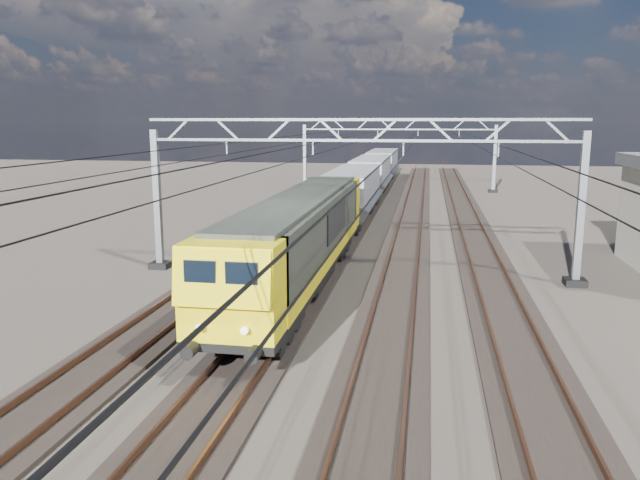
% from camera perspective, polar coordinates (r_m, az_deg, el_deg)
% --- Properties ---
extents(ground, '(160.00, 160.00, 0.00)m').
position_cam_1_polar(ground, '(24.77, 2.27, -5.57)').
color(ground, black).
rests_on(ground, ground).
extents(track_outer_west, '(2.60, 140.00, 0.30)m').
position_cam_1_polar(track_outer_west, '(26.18, -10.90, -4.69)').
color(track_outer_west, black).
rests_on(track_outer_west, ground).
extents(track_loco, '(2.60, 140.00, 0.30)m').
position_cam_1_polar(track_loco, '(25.08, -2.28, -5.20)').
color(track_loco, black).
rests_on(track_loco, ground).
extents(track_inner_east, '(2.60, 140.00, 0.30)m').
position_cam_1_polar(track_inner_east, '(24.58, 6.92, -5.60)').
color(track_inner_east, black).
rests_on(track_inner_east, ground).
extents(track_outer_east, '(2.60, 140.00, 0.30)m').
position_cam_1_polar(track_outer_east, '(24.73, 16.26, -5.87)').
color(track_outer_east, black).
rests_on(track_outer_east, ground).
extents(catenary_gantry_mid, '(19.90, 0.90, 7.11)m').
position_cam_1_polar(catenary_gantry_mid, '(27.91, 3.42, 4.46)').
color(catenary_gantry_mid, '#8E959B').
rests_on(catenary_gantry_mid, ground).
extents(catenary_gantry_far, '(19.90, 0.90, 7.11)m').
position_cam_1_polar(catenary_gantry_far, '(63.71, 7.09, 7.99)').
color(catenary_gantry_far, '#8E959B').
rests_on(catenary_gantry_far, ground).
extents(overhead_wires, '(12.03, 140.00, 0.53)m').
position_cam_1_polar(overhead_wires, '(31.74, 4.28, 8.56)').
color(overhead_wires, black).
rests_on(overhead_wires, ground).
extents(locomotive, '(2.76, 21.10, 3.62)m').
position_cam_1_polar(locomotive, '(25.74, -1.74, 0.38)').
color(locomotive, black).
rests_on(locomotive, ground).
extents(hopper_wagon_lead, '(3.38, 13.00, 3.25)m').
position_cam_1_polar(hopper_wagon_lead, '(43.06, 2.98, 4.48)').
color(hopper_wagon_lead, black).
rests_on(hopper_wagon_lead, ground).
extents(hopper_wagon_mid, '(3.38, 13.00, 3.25)m').
position_cam_1_polar(hopper_wagon_mid, '(57.12, 4.69, 6.03)').
color(hopper_wagon_mid, black).
rests_on(hopper_wagon_mid, ground).
extents(hopper_wagon_third, '(3.38, 13.00, 3.25)m').
position_cam_1_polar(hopper_wagon_third, '(71.24, 5.73, 6.96)').
color(hopper_wagon_third, black).
rests_on(hopper_wagon_third, ground).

